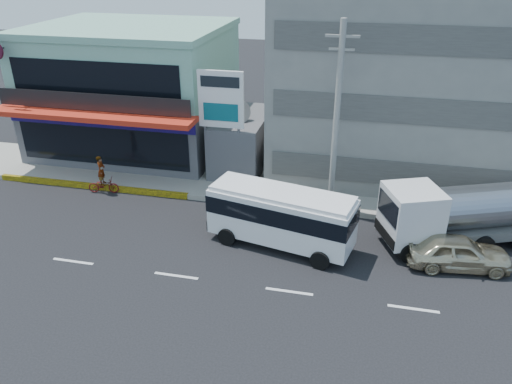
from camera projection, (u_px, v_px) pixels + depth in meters
ground at (176, 276)px, 21.79m from camera, size 120.00×120.00×0.00m
sidewalk at (316, 190)px, 29.03m from camera, size 70.00×5.00×0.30m
shop_building at (135, 92)px, 33.77m from camera, size 12.40×11.70×8.00m
concrete_building at (416, 56)px, 29.79m from camera, size 16.00×12.00×14.00m
gap_structure at (243, 143)px, 31.49m from camera, size 3.00×6.00×3.50m
satellite_dish at (238, 120)px, 29.80m from camera, size 1.50×1.50×0.15m
billboard at (221, 106)px, 27.73m from camera, size 2.60×0.18×6.90m
utility_pole_near at (336, 120)px, 24.77m from camera, size 1.60×0.30×10.00m
minibus at (281, 214)px, 23.28m from camera, size 7.17×3.60×2.87m
sedan at (458, 252)px, 22.08m from camera, size 4.66×2.29×1.53m
tanker_truck at (459, 213)px, 23.42m from camera, size 8.12×5.03×3.09m
motorcycle_rider at (103, 181)px, 28.78m from camera, size 1.85×0.93×2.27m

